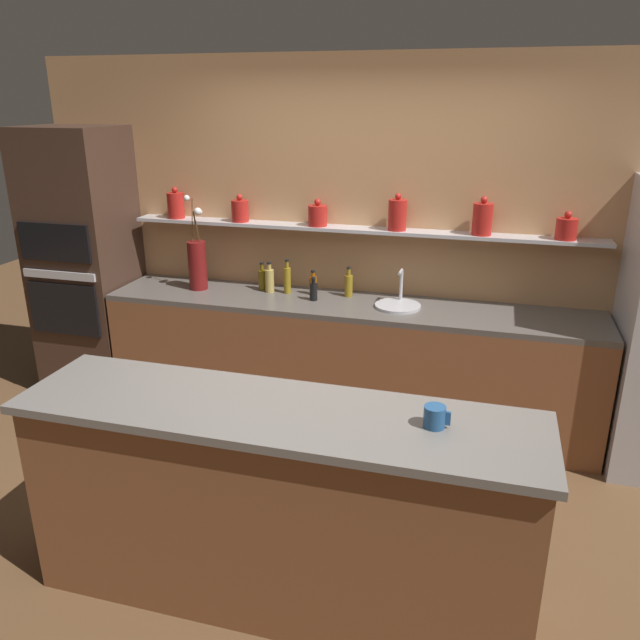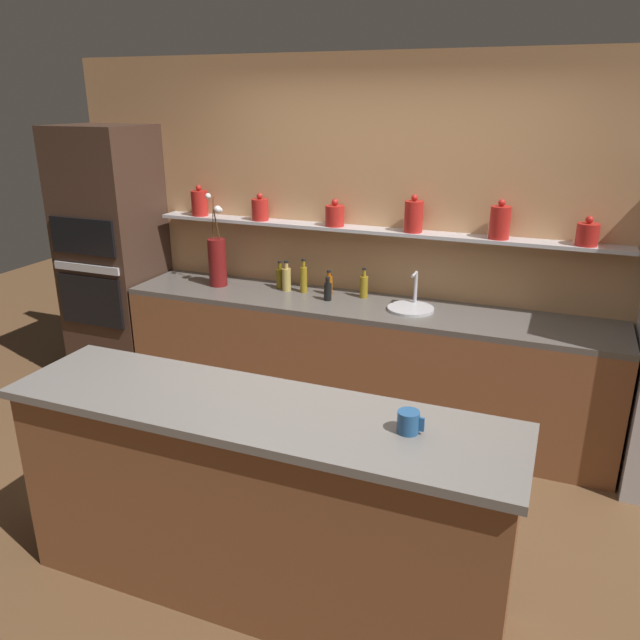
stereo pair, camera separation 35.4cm
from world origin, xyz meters
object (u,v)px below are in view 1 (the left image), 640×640
Objects in this scene: oven_tower at (85,264)px; sink_fixture at (398,304)px; flower_vase at (197,263)px; bottle_oil_0 at (262,279)px; bottle_oil_2 at (349,285)px; bottle_spirit_5 at (270,280)px; coffee_mug at (435,417)px; bottle_sauce_1 at (313,284)px; bottle_sauce_4 at (314,291)px; bottle_oil_3 at (287,279)px.

sink_fixture is at bearing 0.27° from oven_tower.
flower_vase reaches higher than bottle_oil_0.
oven_tower is 2.12m from bottle_oil_2.
bottle_oil_0 is 0.09m from bottle_spirit_5.
oven_tower is at bearing -179.73° from sink_fixture.
coffee_mug is at bearing -53.27° from bottle_spirit_5.
bottle_oil_2 reaches higher than bottle_sauce_1.
oven_tower reaches higher than bottle_spirit_5.
bottle_oil_2 reaches higher than bottle_oil_0.
sink_fixture reaches higher than bottle_sauce_4.
bottle_sauce_4 is (0.04, -0.13, -0.01)m from bottle_sauce_1.
sink_fixture is at bearing -5.40° from bottle_spirit_5.
flower_vase is at bearing 2.03° from oven_tower.
bottle_oil_0 is 1.91× the size of coffee_mug.
sink_fixture is at bearing 1.21° from bottle_sauce_4.
flower_vase is 3.31× the size of bottle_oil_0.
bottle_oil_0 is 0.41m from bottle_sauce_1.
sink_fixture is 1.07m from bottle_oil_0.
bottle_sauce_1 is (1.85, 0.13, -0.06)m from oven_tower.
sink_fixture reaches higher than bottle_spirit_5.
sink_fixture is 0.99m from bottle_spirit_5.
bottle_spirit_5 reaches higher than bottle_oil_2.
bottle_oil_0 is 0.21m from bottle_oil_3.
bottle_oil_3 reaches higher than bottle_sauce_4.
bottle_oil_0 is at bearing 171.48° from bottle_oil_3.
sink_fixture is 1.74× the size of bottle_sauce_1.
bottle_spirit_5 is at bearing 3.95° from oven_tower.
bottle_sauce_1 reaches higher than bottle_sauce_4.
coffee_mug is (1.09, -1.93, 0.07)m from bottle_sauce_1.
bottle_oil_3 is 2.30× the size of coffee_mug.
bottle_spirit_5 is (-0.37, 0.11, 0.02)m from bottle_sauce_4.
coffee_mug is (1.42, -1.90, 0.05)m from bottle_spirit_5.
bottle_spirit_5 is at bearing 174.60° from sink_fixture.
flower_vase is 0.70m from bottle_oil_3.
flower_vase is at bearing 177.81° from bottle_sauce_4.
bottle_oil_2 is (0.26, 0.02, 0.01)m from bottle_sauce_1.
bottle_oil_2 is (0.67, 0.01, 0.00)m from bottle_oil_0.
bottle_oil_2 is at bearing 159.52° from sink_fixture.
flower_vase is 3.83× the size of bottle_sauce_1.
sink_fixture is 0.42m from bottle_oil_2.
oven_tower is at bearing -177.97° from flower_vase.
sink_fixture is 1.86m from coffee_mug.
flower_vase is 3.17× the size of bottle_oil_2.
flower_vase is 6.34× the size of coffee_mug.
sink_fixture is at bearing -6.88° from bottle_oil_3.
bottle_spirit_5 is (0.07, -0.04, 0.01)m from bottle_oil_0.
bottle_oil_3 is 1.11× the size of bottle_spirit_5.
flower_vase is 3.06× the size of bottle_spirit_5.
bottle_oil_0 is at bearing 151.06° from bottle_spirit_5.
bottle_spirit_5 is at bearing 126.73° from coffee_mug.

